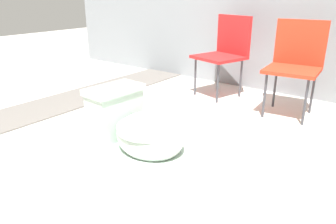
# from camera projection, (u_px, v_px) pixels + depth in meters

# --- Properties ---
(ground_plane) EXTENTS (14.00, 14.00, 0.00)m
(ground_plane) POSITION_uv_depth(u_px,v_px,m) (96.00, 180.00, 1.97)
(ground_plane) COLOR beige
(gravel_strip) EXTENTS (0.56, 8.00, 0.01)m
(gravel_strip) POSITION_uv_depth(u_px,v_px,m) (40.00, 109.00, 3.14)
(gravel_strip) COLOR #605B56
(gravel_strip) RESTS_ON ground
(toilet) EXTENTS (0.65, 0.42, 0.52)m
(toilet) POSITION_uv_depth(u_px,v_px,m) (139.00, 138.00, 2.02)
(toilet) COLOR #B2C6B7
(toilet) RESTS_ON ground
(folding_chair_left) EXTENTS (0.54, 0.54, 0.83)m
(folding_chair_left) POSITION_uv_depth(u_px,v_px,m) (226.00, 47.00, 3.44)
(folding_chair_left) COLOR red
(folding_chair_left) RESTS_ON ground
(folding_chair_middle) EXTENTS (0.48, 0.48, 0.83)m
(folding_chair_middle) POSITION_uv_depth(u_px,v_px,m) (296.00, 58.00, 2.91)
(folding_chair_middle) COLOR red
(folding_chair_middle) RESTS_ON ground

